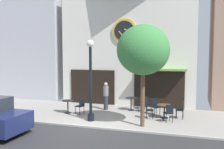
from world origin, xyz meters
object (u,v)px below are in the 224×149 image
(cafe_chair_near_tree, at_px, (169,112))
(cafe_table_near_door, at_px, (68,104))
(cafe_chair_by_entrance, at_px, (142,100))
(cafe_table_near_curb, at_px, (164,108))
(street_tree, at_px, (143,50))
(pedestrian_grey, at_px, (106,96))
(cafe_table_rightmost, at_px, (131,101))
(street_lamp, at_px, (91,80))
(cafe_chair_outer, at_px, (155,105))
(cafe_chair_facing_street, at_px, (81,105))
(cafe_chair_near_lamp, at_px, (181,109))
(cafe_chair_right_end, at_px, (148,109))
(cafe_chair_left_end, at_px, (144,103))

(cafe_chair_near_tree, bearing_deg, cafe_table_near_door, 176.96)
(cafe_chair_near_tree, relative_size, cafe_chair_by_entrance, 1.00)
(cafe_table_near_curb, bearing_deg, street_tree, -113.98)
(pedestrian_grey, bearing_deg, cafe_table_rightmost, 12.01)
(street_lamp, distance_m, cafe_chair_outer, 4.00)
(cafe_chair_facing_street, bearing_deg, street_lamp, -46.87)
(cafe_chair_near_tree, bearing_deg, cafe_chair_by_entrance, 124.39)
(street_lamp, distance_m, cafe_chair_near_tree, 4.21)
(street_lamp, distance_m, cafe_chair_near_lamp, 4.98)
(pedestrian_grey, bearing_deg, cafe_chair_near_lamp, -10.54)
(street_tree, height_order, cafe_chair_right_end, street_tree)
(cafe_chair_facing_street, xyz_separation_m, cafe_chair_outer, (4.00, 1.10, 0.00))
(cafe_table_rightmost, height_order, cafe_chair_near_lamp, cafe_chair_near_lamp)
(cafe_table_rightmost, distance_m, cafe_chair_left_end, 0.85)
(cafe_chair_outer, distance_m, cafe_chair_right_end, 0.95)
(street_tree, distance_m, cafe_table_near_curb, 3.64)
(cafe_chair_facing_street, bearing_deg, street_tree, -19.65)
(cafe_chair_outer, relative_size, cafe_chair_near_lamp, 1.00)
(cafe_table_rightmost, bearing_deg, cafe_chair_facing_street, -143.49)
(cafe_table_near_door, height_order, cafe_chair_left_end, cafe_chair_left_end)
(cafe_table_near_door, bearing_deg, cafe_chair_by_entrance, 31.75)
(cafe_table_rightmost, xyz_separation_m, cafe_chair_near_lamp, (2.96, -1.15, -0.01))
(cafe_chair_facing_street, height_order, cafe_chair_near_lamp, same)
(street_tree, height_order, cafe_chair_left_end, street_tree)
(cafe_chair_right_end, height_order, cafe_chair_left_end, same)
(street_tree, height_order, cafe_table_rightmost, street_tree)
(cafe_chair_near_lamp, bearing_deg, cafe_chair_near_tree, -121.51)
(street_lamp, distance_m, cafe_table_rightmost, 3.63)
(cafe_table_near_curb, distance_m, cafe_chair_outer, 0.83)
(cafe_table_near_door, bearing_deg, cafe_chair_near_tree, -3.04)
(cafe_chair_left_end, bearing_deg, cafe_table_near_door, -159.29)
(cafe_table_near_curb, distance_m, cafe_chair_near_lamp, 0.88)
(cafe_chair_right_end, relative_size, cafe_chair_left_end, 1.00)
(cafe_chair_facing_street, bearing_deg, pedestrian_grey, 57.04)
(cafe_chair_near_lamp, bearing_deg, cafe_chair_outer, 163.96)
(cafe_table_near_curb, relative_size, cafe_chair_by_entrance, 0.86)
(cafe_chair_near_lamp, relative_size, pedestrian_grey, 0.54)
(cafe_chair_facing_street, height_order, pedestrian_grey, pedestrian_grey)
(street_lamp, bearing_deg, cafe_table_rightmost, 64.74)
(street_tree, xyz_separation_m, cafe_table_near_curb, (0.82, 1.85, -3.02))
(cafe_table_rightmost, distance_m, cafe_chair_facing_street, 3.08)
(cafe_chair_facing_street, bearing_deg, cafe_chair_outer, 15.41)
(cafe_chair_near_tree, distance_m, cafe_chair_by_entrance, 3.27)
(cafe_table_near_door, distance_m, cafe_chair_outer, 4.94)
(cafe_table_near_curb, bearing_deg, cafe_table_rightmost, 147.87)
(cafe_chair_near_lamp, bearing_deg, street_lamp, -157.27)
(cafe_chair_near_tree, bearing_deg, cafe_table_rightmost, 139.27)
(street_lamp, bearing_deg, cafe_chair_near_tree, 13.46)
(cafe_table_near_door, xyz_separation_m, cafe_chair_left_end, (4.14, 1.56, 0.02))
(cafe_table_near_door, distance_m, cafe_table_near_curb, 5.43)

